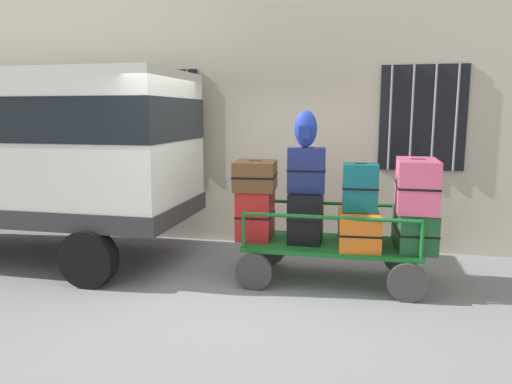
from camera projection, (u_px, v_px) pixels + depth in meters
ground_plane at (239, 290)px, 5.66m from camera, size 40.00×40.00×0.00m
building_wall at (274, 85)px, 7.41m from camera, size 12.00×0.38×5.00m
van at (23, 146)px, 6.71m from camera, size 4.73×1.96×2.61m
luggage_cart at (331, 251)px, 5.90m from camera, size 2.18×1.06×0.49m
cart_railing at (332, 215)px, 5.83m from camera, size 2.06×0.92×0.43m
suitcase_left_bottom at (255, 214)px, 6.07m from camera, size 0.45×0.57×0.62m
suitcase_left_middle at (255, 176)px, 5.99m from camera, size 0.56×0.62×0.37m
suitcase_midleft_bottom at (306, 217)px, 5.90m from camera, size 0.41×0.48×0.62m
suitcase_midleft_middle at (306, 170)px, 5.80m from camera, size 0.48×0.29×0.56m
suitcase_center_bottom at (359, 229)px, 5.75m from camera, size 0.54×0.86×0.42m
suitcase_center_middle at (360, 187)px, 5.70m from camera, size 0.43×0.36×0.58m
suitcase_midright_bottom at (414, 229)px, 5.66m from camera, size 0.48×0.86×0.45m
suitcase_midright_middle at (417, 185)px, 5.57m from camera, size 0.47×0.84×0.60m
backpack at (306, 129)px, 5.68m from camera, size 0.27×0.22×0.44m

